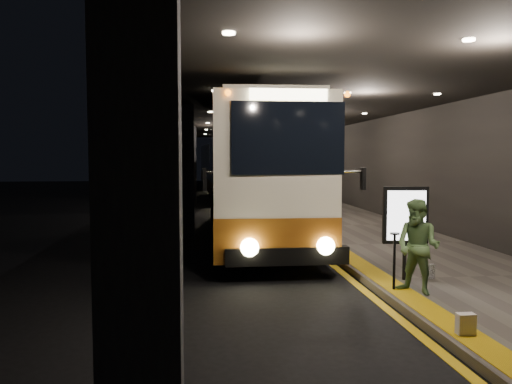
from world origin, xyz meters
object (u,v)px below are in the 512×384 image
coach_main (254,179)px  coach_second (227,173)px  bag_polka (428,271)px  stanchion_post (394,262)px  passenger_boarding (328,218)px  info_sign (405,217)px  bag_plain (466,324)px  coach_third (220,167)px  passenger_waiting_green (418,247)px

coach_main → coach_second: bearing=92.1°
bag_polka → stanchion_post: bearing=-143.7°
coach_second → coach_main: bearing=-92.0°
coach_main → coach_second: (-0.08, 15.34, -0.32)m
passenger_boarding → stanchion_post: passenger_boarding is taller
info_sign → bag_plain: bearing=-88.4°
coach_second → bag_polka: (2.97, -22.22, -1.34)m
coach_third → bag_plain: size_ratio=38.83×
bag_plain → coach_third: bearing=92.9°
coach_main → coach_second: size_ratio=1.20×
coach_main → stanchion_post: coach_main is taller
passenger_boarding → bag_polka: (1.00, -4.39, -0.60)m
bag_plain → stanchion_post: (-0.07, 2.46, 0.38)m
passenger_boarding → bag_polka: passenger_boarding is taller
coach_second → bag_polka: bearing=-84.7°
coach_main → info_sign: size_ratio=6.85×
passenger_waiting_green → bag_plain: passenger_waiting_green is taller
passenger_waiting_green → stanchion_post: bearing=-171.7°
coach_main → bag_polka: size_ratio=43.88×
coach_third → passenger_boarding: 31.38m
coach_main → bag_plain: coach_main is taller
passenger_boarding → info_sign: 4.49m
coach_third → info_sign: coach_third is taller
bag_plain → stanchion_post: bearing=91.6°
passenger_waiting_green → bag_plain: bearing=-46.0°
stanchion_post → passenger_boarding: bearing=89.4°
coach_second → info_sign: (2.43, -22.26, -0.19)m
stanchion_post → info_sign: bearing=54.7°
coach_second → passenger_waiting_green: (2.25, -23.29, -0.62)m
passenger_boarding → stanchion_post: size_ratio=1.38×
passenger_waiting_green → bag_polka: 1.48m
coach_third → stanchion_post: 36.53m
coach_third → info_sign: size_ratio=6.31×
coach_main → bag_polka: coach_main is taller
coach_second → passenger_boarding: (1.97, -17.82, -0.75)m
coach_third → passenger_waiting_green: coach_third is taller
coach_second → bag_polka: coach_second is taller
coach_second → stanchion_post: size_ratio=10.18×
passenger_waiting_green → info_sign: info_sign is taller
passenger_waiting_green → bag_plain: (-0.26, -2.16, -0.72)m
passenger_waiting_green → stanchion_post: 0.56m
bag_plain → passenger_waiting_green: bearing=83.2°
bag_polka → bag_plain: 3.37m
coach_third → bag_polka: size_ratio=40.44×
coach_second → coach_third: size_ratio=0.90×
passenger_waiting_green → stanchion_post: passenger_waiting_green is taller
coach_second → bag_plain: 25.56m
bag_polka → stanchion_post: stanchion_post is taller
coach_second → bag_plain: bearing=-87.8°
bag_polka → info_sign: size_ratio=0.16×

